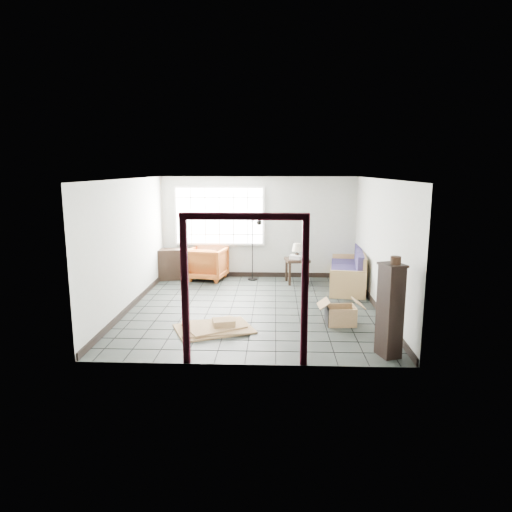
{
  "coord_description": "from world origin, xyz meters",
  "views": [
    {
      "loc": [
        0.42,
        -8.93,
        2.79
      ],
      "look_at": [
        0.04,
        0.3,
        1.02
      ],
      "focal_mm": 32.0,
      "sensor_mm": 36.0,
      "label": 1
    }
  ],
  "objects_px": {
    "armchair": "(208,262)",
    "tall_shelf": "(390,310)",
    "side_table": "(297,263)",
    "futon_sofa": "(350,274)"
  },
  "relations": [
    {
      "from": "armchair",
      "to": "tall_shelf",
      "type": "xyz_separation_m",
      "value": [
        3.43,
        -4.73,
        0.27
      ]
    },
    {
      "from": "futon_sofa",
      "to": "tall_shelf",
      "type": "distance_m",
      "value": 4.07
    },
    {
      "from": "side_table",
      "to": "tall_shelf",
      "type": "bearing_deg",
      "value": -75.28
    },
    {
      "from": "futon_sofa",
      "to": "side_table",
      "type": "xyz_separation_m",
      "value": [
        -1.23,
        0.4,
        0.18
      ]
    },
    {
      "from": "side_table",
      "to": "tall_shelf",
      "type": "distance_m",
      "value": 4.61
    },
    {
      "from": "tall_shelf",
      "to": "futon_sofa",
      "type": "bearing_deg",
      "value": 69.82
    },
    {
      "from": "futon_sofa",
      "to": "tall_shelf",
      "type": "height_order",
      "value": "tall_shelf"
    },
    {
      "from": "armchair",
      "to": "side_table",
      "type": "xyz_separation_m",
      "value": [
        2.26,
        -0.28,
        0.05
      ]
    },
    {
      "from": "futon_sofa",
      "to": "tall_shelf",
      "type": "relative_size",
      "value": 1.51
    },
    {
      "from": "side_table",
      "to": "tall_shelf",
      "type": "xyz_separation_m",
      "value": [
        1.17,
        -4.45,
        0.22
      ]
    }
  ]
}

